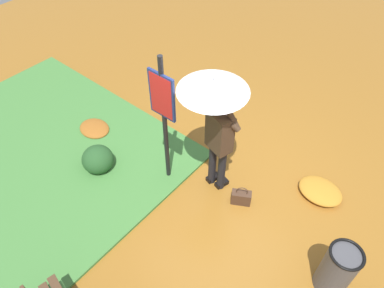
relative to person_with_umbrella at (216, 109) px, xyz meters
name	(u,v)px	position (x,y,z in m)	size (l,w,h in m)	color
ground_plane	(225,187)	(-0.24, -0.06, -1.55)	(18.00, 18.00, 0.00)	#9E6623
grass_verge	(36,154)	(2.74, 1.50, -1.53)	(4.80, 4.00, 0.05)	#47843D
person_with_umbrella	(216,109)	(0.00, 0.00, 0.00)	(0.96, 0.96, 2.04)	black
info_sign_post	(163,110)	(0.62, 0.37, -0.11)	(0.44, 0.07, 2.30)	black
handbag	(241,197)	(-0.60, 0.03, -1.42)	(0.33, 0.27, 0.37)	#4C3323
trash_bin	(337,270)	(-2.21, 0.37, -1.13)	(0.42, 0.42, 0.83)	#4C4C51
shrub_cluster	(97,159)	(1.66, 0.97, -1.33)	(0.57, 0.52, 0.47)	#285628
leaf_pile_near_person	(320,191)	(-1.48, -0.90, -1.48)	(0.70, 0.56, 0.15)	#C68428
leaf_pile_by_bench	(94,128)	(2.42, 0.45, -1.48)	(0.61, 0.49, 0.13)	#A86023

